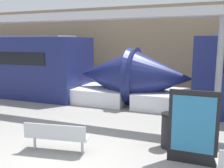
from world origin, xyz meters
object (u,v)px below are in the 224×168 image
object	(u,v)px
poster_board	(193,128)
bench_near	(56,135)
trash_bin	(170,130)
support_column_near	(219,76)

from	to	relation	value
poster_board	bench_near	bearing A→B (deg)	-169.21
bench_near	trash_bin	xyz separation A→B (m)	(2.72, 1.40, -0.00)
trash_bin	poster_board	distance (m)	1.07
poster_board	support_column_near	distance (m)	2.79
trash_bin	poster_board	world-z (taller)	poster_board
trash_bin	support_column_near	size ratio (longest dim) A/B	0.26
trash_bin	poster_board	size ratio (longest dim) A/B	0.54
bench_near	poster_board	world-z (taller)	poster_board
trash_bin	poster_board	bearing A→B (deg)	-50.43
poster_board	support_column_near	world-z (taller)	support_column_near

